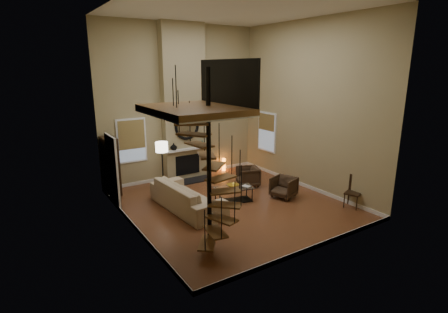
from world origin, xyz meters
TOP-DOWN VIEW (x-y plane):
  - ground at (0.00, 0.00)m, footprint 6.00×6.50m
  - back_wall at (0.00, 3.25)m, footprint 6.00×0.02m
  - front_wall at (0.00, -3.25)m, footprint 6.00×0.02m
  - left_wall at (-3.00, 0.00)m, footprint 0.02×6.50m
  - right_wall at (3.00, 0.00)m, footprint 0.02×6.50m
  - ceiling at (0.00, 0.00)m, footprint 6.00×6.50m
  - baseboard_back at (0.00, 3.24)m, footprint 6.00×0.02m
  - baseboard_front at (0.00, -3.24)m, footprint 6.00×0.02m
  - baseboard_left at (-2.99, 0.00)m, footprint 0.02×6.50m
  - baseboard_right at (2.99, 0.00)m, footprint 0.02×6.50m
  - chimney_breast at (0.00, 3.06)m, footprint 1.60×0.38m
  - hearth at (0.00, 2.57)m, footprint 1.50×0.60m
  - firebox at (0.00, 2.86)m, footprint 0.95×0.02m
  - mantel at (0.00, 2.78)m, footprint 1.70×0.18m
  - mirror_frame at (0.00, 2.84)m, footprint 0.94×0.10m
  - mirror_disc at (0.00, 2.85)m, footprint 0.80×0.01m
  - vase_left at (-0.55, 2.82)m, footprint 0.24×0.24m
  - vase_right at (0.60, 2.82)m, footprint 0.20×0.20m
  - window_back at (-1.90, 3.22)m, footprint 1.02×0.06m
  - window_right at (2.97, 2.00)m, footprint 0.06×1.02m
  - entry_door at (-2.95, 1.80)m, footprint 0.10×1.05m
  - loft at (-2.04, -1.80)m, footprint 1.70×2.20m
  - spiral_stair at (-1.78, -1.79)m, footprint 1.47×1.47m
  - hutch at (-2.77, 2.81)m, footprint 0.39×0.83m
  - sofa at (-1.29, 0.43)m, footprint 1.26×2.78m
  - armchair_near at (1.46, 1.03)m, footprint 0.91×0.90m
  - armchair_far at (1.76, -0.42)m, footprint 0.89×0.88m
  - coffee_table at (0.19, 0.14)m, footprint 1.30×0.86m
  - bowl at (0.19, 0.19)m, footprint 0.35×0.35m
  - book at (0.54, -0.01)m, footprint 0.24×0.28m
  - floor_lamp at (-1.33, 2.00)m, footprint 0.40×0.40m
  - accent_lamp at (1.69, 3.05)m, footprint 0.14×0.14m
  - side_chair at (2.95, -2.09)m, footprint 0.55×0.53m

SIDE VIEW (x-z plane):
  - ground at x=0.00m, z-range -0.01..0.00m
  - hearth at x=0.00m, z-range 0.00..0.04m
  - baseboard_back at x=0.00m, z-range 0.00..0.12m
  - baseboard_front at x=0.00m, z-range 0.00..0.12m
  - baseboard_left at x=-2.99m, z-range 0.00..0.12m
  - baseboard_right at x=2.99m, z-range 0.00..0.12m
  - accent_lamp at x=1.69m, z-range 0.00..0.50m
  - coffee_table at x=0.19m, z-range 0.06..0.51m
  - armchair_near at x=1.46m, z-range 0.03..0.68m
  - armchair_far at x=1.76m, z-range 0.03..0.68m
  - sofa at x=-1.29m, z-range 0.00..0.79m
  - book at x=0.54m, z-range 0.45..0.47m
  - bowl at x=0.19m, z-range 0.45..0.54m
  - side_chair at x=2.95m, z-range 0.06..0.99m
  - firebox at x=0.00m, z-range 0.19..0.91m
  - hutch at x=-2.77m, z-range 0.03..1.87m
  - entry_door at x=-2.95m, z-range -0.03..2.13m
  - mantel at x=0.00m, z-range 1.12..1.18m
  - vase_right at x=0.60m, z-range 1.18..1.39m
  - vase_left at x=-0.55m, z-range 1.18..1.43m
  - floor_lamp at x=-1.33m, z-range 0.56..2.27m
  - window_back at x=-1.90m, z-range 0.86..2.38m
  - window_right at x=2.97m, z-range 0.87..2.39m
  - spiral_stair at x=-1.78m, z-range -0.25..3.81m
  - mirror_frame at x=0.00m, z-range 1.48..2.42m
  - mirror_disc at x=0.00m, z-range 1.55..2.35m
  - back_wall at x=0.00m, z-range 0.00..5.50m
  - front_wall at x=0.00m, z-range 0.00..5.50m
  - left_wall at x=-3.00m, z-range 0.00..5.50m
  - right_wall at x=3.00m, z-range 0.00..5.50m
  - chimney_breast at x=0.00m, z-range 0.00..5.50m
  - loft at x=-2.04m, z-range 2.69..3.78m
  - ceiling at x=0.00m, z-range 5.49..5.50m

